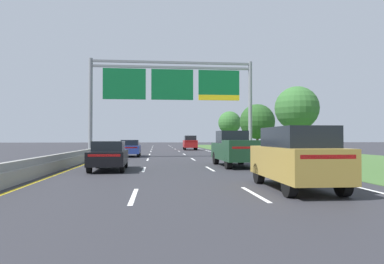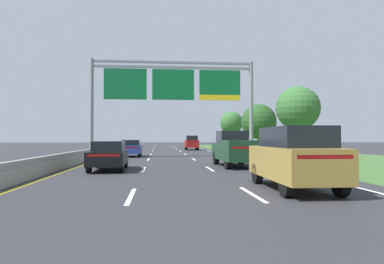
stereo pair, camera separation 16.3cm
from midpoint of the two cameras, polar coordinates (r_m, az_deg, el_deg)
name	(u,v)px [view 2 (the right image)]	position (r m, az deg, el deg)	size (l,w,h in m)	color
ground_plane	(169,156)	(35.17, -3.65, -3.83)	(220.00, 220.00, 0.00)	#2B2B30
lane_striping	(169,156)	(34.71, -3.62, -3.86)	(11.96, 106.00, 0.01)	white
grass_verge_right	(303,155)	(38.24, 17.78, -3.55)	(14.00, 110.00, 0.02)	#3D602D
median_barrier_concrete	(102,152)	(35.56, -14.35, -3.20)	(0.60, 110.00, 0.85)	gray
overhead_sign_gantry	(173,88)	(32.49, -2.93, 7.12)	(15.06, 0.42, 8.95)	gray
pickup_truck_darkgreen	(235,149)	(21.74, 7.20, -2.74)	(2.10, 5.44, 2.20)	#193D23
car_blue_left_lane_sedan	(131,148)	(33.47, -9.71, -2.56)	(1.85, 4.41, 1.57)	navy
car_gold_right_lane_suv	(294,157)	(12.39, 16.61, -3.90)	(1.96, 4.72, 2.11)	#A38438
car_red_right_lane_suv	(192,142)	(51.88, 0.02, -1.71)	(2.02, 4.75, 2.11)	maroon
car_black_left_lane_sedan	(109,155)	(19.50, -13.14, -3.67)	(1.93, 4.44, 1.57)	black
roadside_tree_mid	(298,108)	(32.36, 16.97, 3.70)	(3.86, 3.86, 6.32)	#4C3823
roadside_tree_far	(259,122)	(48.93, 10.91, 1.67)	(4.82, 4.82, 6.42)	#4C3823
roadside_tree_distant	(231,123)	(66.31, 6.49, 1.52)	(4.28, 4.28, 6.81)	#4C3823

